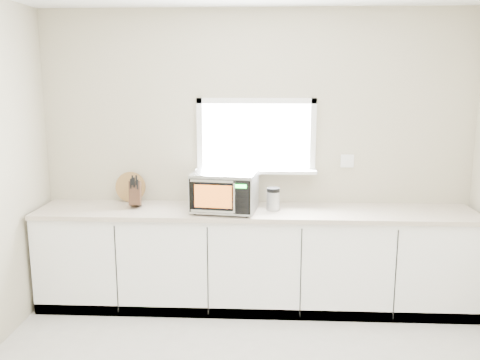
{
  "coord_description": "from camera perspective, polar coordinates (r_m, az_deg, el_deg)",
  "views": [
    {
      "loc": [
        0.08,
        -2.72,
        2.06
      ],
      "look_at": [
        -0.13,
        1.55,
        1.22
      ],
      "focal_mm": 38.0,
      "sensor_mm": 36.0,
      "label": 1
    }
  ],
  "objects": [
    {
      "name": "cabinets",
      "position": [
        4.71,
        1.67,
        -8.97
      ],
      "size": [
        3.92,
        0.6,
        0.88
      ],
      "primitive_type": "cube",
      "color": "white",
      "rests_on": "ground"
    },
    {
      "name": "microwave",
      "position": [
        4.46,
        -1.73,
        -1.24
      ],
      "size": [
        0.6,
        0.51,
        0.35
      ],
      "rotation": [
        0.0,
        0.0,
        -0.13
      ],
      "color": "black",
      "rests_on": "countertop"
    },
    {
      "name": "cutting_board",
      "position": [
        4.93,
        -12.2,
        -0.76
      ],
      "size": [
        0.29,
        0.07,
        0.29
      ],
      "primitive_type": "cylinder",
      "rotation": [
        1.4,
        0.0,
        0.0
      ],
      "color": "olive",
      "rests_on": "countertop"
    },
    {
      "name": "countertop",
      "position": [
        4.56,
        1.7,
        -3.59
      ],
      "size": [
        3.92,
        0.64,
        0.04
      ],
      "primitive_type": "cube",
      "color": "beige",
      "rests_on": "cabinets"
    },
    {
      "name": "back_wall",
      "position": [
        4.77,
        1.82,
        2.75
      ],
      "size": [
        4.0,
        0.17,
        2.7
      ],
      "color": "#BAB094",
      "rests_on": "ground"
    },
    {
      "name": "knife_block",
      "position": [
        4.72,
        -11.69,
        -1.44
      ],
      "size": [
        0.13,
        0.22,
        0.3
      ],
      "rotation": [
        0.0,
        0.0,
        0.15
      ],
      "color": "#432818",
      "rests_on": "countertop"
    },
    {
      "name": "coffee_grinder",
      "position": [
        4.53,
        3.74,
        -2.13
      ],
      "size": [
        0.13,
        0.13,
        0.21
      ],
      "rotation": [
        0.0,
        0.0,
        -0.09
      ],
      "color": "#B0B3B8",
      "rests_on": "countertop"
    }
  ]
}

